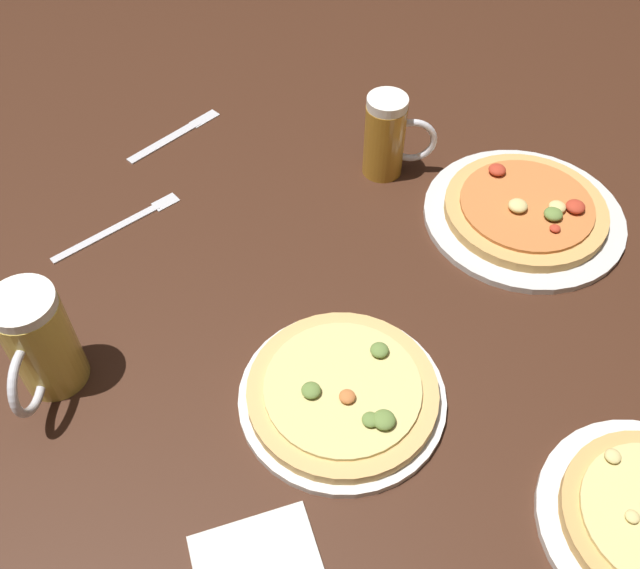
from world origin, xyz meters
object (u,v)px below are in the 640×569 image
object	(u,v)px
fork_left	(120,225)
pizza_plate_far	(525,212)
pizza_plate_side	(343,394)
beer_mug_amber	(388,137)
beer_mug_dark	(39,343)
knife_right	(175,135)

from	to	relation	value
fork_left	pizza_plate_far	bearing A→B (deg)	-3.81
pizza_plate_far	pizza_plate_side	size ratio (longest dim) A/B	1.19
pizza_plate_side	beer_mug_amber	xyz separation A→B (m)	(0.13, 0.47, 0.06)
beer_mug_dark	beer_mug_amber	xyz separation A→B (m)	(0.53, 0.40, -0.01)
pizza_plate_far	beer_mug_amber	world-z (taller)	beer_mug_amber
pizza_plate_side	beer_mug_dark	bearing A→B (deg)	169.44
beer_mug_amber	knife_right	bearing A→B (deg)	160.53
beer_mug_amber	fork_left	distance (m)	0.48
fork_left	pizza_plate_side	bearing A→B (deg)	-47.89
beer_mug_amber	knife_right	world-z (taller)	beer_mug_amber
beer_mug_dark	beer_mug_amber	bearing A→B (deg)	36.95
pizza_plate_side	fork_left	size ratio (longest dim) A/B	1.39
beer_mug_dark	beer_mug_amber	size ratio (longest dim) A/B	1.10
pizza_plate_far	beer_mug_amber	distance (m)	0.27
pizza_plate_far	beer_mug_dark	bearing A→B (deg)	-161.36
beer_mug_amber	pizza_plate_far	bearing A→B (deg)	-34.08
knife_right	pizza_plate_side	bearing A→B (deg)	-67.46
pizza_plate_side	knife_right	xyz separation A→B (m)	(-0.25, 0.61, -0.01)
pizza_plate_far	beer_mug_dark	distance (m)	0.79
fork_left	knife_right	xyz separation A→B (m)	(0.08, 0.24, 0.00)
pizza_plate_side	beer_mug_dark	size ratio (longest dim) A/B	1.67
beer_mug_dark	pizza_plate_far	bearing A→B (deg)	18.64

